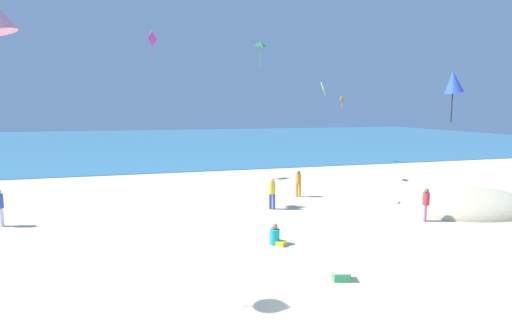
% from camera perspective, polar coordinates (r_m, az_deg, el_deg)
% --- Properties ---
extents(ground_plane, '(120.00, 120.00, 0.00)m').
position_cam_1_polar(ground_plane, '(18.92, -3.29, -6.85)').
color(ground_plane, beige).
extents(ocean_water, '(120.00, 60.00, 0.05)m').
position_cam_1_polar(ocean_water, '(58.71, -11.40, 2.99)').
color(ocean_water, teal).
rests_on(ocean_water, ground_plane).
extents(dune_mound, '(6.77, 4.74, 1.91)m').
position_cam_1_polar(dune_mound, '(21.05, 29.55, -6.36)').
color(dune_mound, beige).
rests_on(dune_mound, ground_plane).
extents(cooler_box, '(0.55, 0.49, 0.28)m').
position_cam_1_polar(cooler_box, '(11.23, 12.90, -16.80)').
color(cooler_box, '#339956').
rests_on(cooler_box, ground_plane).
extents(person_1, '(0.40, 0.40, 1.43)m').
position_cam_1_polar(person_1, '(17.59, 24.57, -5.91)').
color(person_1, '#D8599E').
rests_on(person_1, ground_plane).
extents(person_2, '(0.64, 0.66, 0.76)m').
position_cam_1_polar(person_2, '(13.52, 3.00, -11.65)').
color(person_2, '#19ADB2').
rests_on(person_2, ground_plane).
extents(person_3, '(0.42, 0.42, 1.52)m').
position_cam_1_polar(person_3, '(17.90, 2.48, -4.80)').
color(person_3, blue).
rests_on(person_3, ground_plane).
extents(person_4, '(0.39, 0.39, 1.45)m').
position_cam_1_polar(person_4, '(20.57, 6.52, -3.31)').
color(person_4, orange).
rests_on(person_4, ground_plane).
extents(kite_orange, '(0.60, 0.53, 1.05)m').
position_cam_1_polar(kite_orange, '(34.57, 13.03, 8.91)').
color(kite_orange, orange).
extents(kite_magenta, '(0.65, 0.72, 1.85)m').
position_cam_1_polar(kite_magenta, '(26.87, -15.64, 17.40)').
color(kite_magenta, '#DB3DA8').
extents(kite_blue, '(0.71, 0.62, 1.55)m').
position_cam_1_polar(kite_blue, '(12.66, 27.99, 10.51)').
color(kite_blue, blue).
extents(kite_lime, '(0.39, 0.87, 1.30)m').
position_cam_1_polar(kite_lime, '(25.34, 10.21, 10.69)').
color(kite_lime, '#99DB33').
extents(kite_green, '(0.67, 0.58, 1.32)m').
position_cam_1_polar(kite_green, '(18.98, 0.72, 17.32)').
color(kite_green, green).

